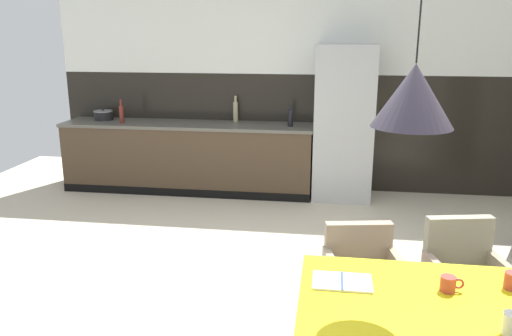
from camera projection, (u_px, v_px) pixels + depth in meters
name	position (u px, v px, depth m)	size (l,w,h in m)	color
ground_plane	(268.00, 320.00, 3.66)	(8.78, 8.78, 0.00)	beige
back_wall_splashback_dark	(299.00, 132.00, 6.64)	(6.31, 0.12, 1.50)	black
back_wall_panel_upper	(302.00, 13.00, 6.25)	(6.31, 0.12, 1.50)	white
kitchen_counter	(188.00, 157.00, 6.57)	(3.22, 0.63, 0.89)	#483726
refrigerator_column	(343.00, 123.00, 6.16)	(0.71, 0.60, 1.88)	#ADAFB2
dining_table	(467.00, 312.00, 2.48)	(1.65, 0.89, 0.74)	yellow
armchair_corner_seat	(464.00, 266.00, 3.40)	(0.56, 0.55, 0.80)	gray
armchair_facing_counter	(362.00, 266.00, 3.37)	(0.56, 0.55, 0.77)	gray
open_book	(342.00, 282.00, 2.67)	(0.31, 0.21, 0.02)	white
mug_white_ceramic	(449.00, 284.00, 2.58)	(0.12, 0.08, 0.08)	#B23D33
cooking_pot	(103.00, 115.00, 6.69)	(0.25, 0.25, 0.15)	black
bottle_wine_green	(290.00, 117.00, 6.21)	(0.07, 0.07, 0.27)	black
bottle_oil_tall	(121.00, 114.00, 6.42)	(0.06, 0.06, 0.31)	maroon
bottle_spice_small	(236.00, 111.00, 6.55)	(0.07, 0.07, 0.33)	tan
pendant_lamp_over_table_near	(414.00, 95.00, 2.30)	(0.37, 0.37, 1.35)	black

